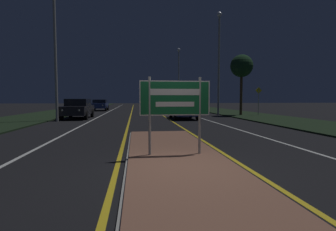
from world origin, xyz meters
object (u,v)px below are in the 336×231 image
object	(u,v)px
car_receding_1	(164,106)
car_approaching_1	(100,105)
streetlight_right_far	(179,70)
streetlight_left_near	(54,20)
warning_sign	(258,98)
car_approaching_0	(78,108)
car_receding_0	(184,110)
streetlight_right_near	(219,54)
highway_sign	(175,101)

from	to	relation	value
car_receding_1	car_approaching_1	size ratio (longest dim) A/B	1.07
streetlight_right_far	car_receding_1	xyz separation A→B (m)	(-3.98, -13.00, -5.78)
streetlight_left_near	warning_sign	distance (m)	17.71
car_approaching_0	car_approaching_1	bearing A→B (deg)	90.07
car_receding_0	warning_sign	world-z (taller)	warning_sign
streetlight_left_near	streetlight_right_near	bearing A→B (deg)	20.62
car_receding_1	car_approaching_0	distance (m)	13.02
streetlight_right_near	car_receding_1	bearing A→B (deg)	118.12
streetlight_left_near	warning_sign	size ratio (longest dim) A/B	3.97
streetlight_right_near	streetlight_left_near	bearing A→B (deg)	-159.38
car_receding_0	warning_sign	bearing A→B (deg)	18.71
car_receding_1	warning_sign	size ratio (longest dim) A/B	1.71
car_receding_0	car_approaching_0	distance (m)	8.44
warning_sign	car_approaching_1	bearing A→B (deg)	141.85
streetlight_right_far	warning_sign	size ratio (longest dim) A/B	4.00
highway_sign	streetlight_right_near	xyz separation A→B (m)	(6.70, 16.92, 4.21)
car_approaching_0	warning_sign	bearing A→B (deg)	3.60
warning_sign	streetlight_left_near	bearing A→B (deg)	-167.47
car_receding_0	car_approaching_1	world-z (taller)	car_approaching_1
car_approaching_0	car_receding_1	bearing A→B (deg)	51.89
car_receding_1	car_approaching_1	world-z (taller)	car_approaching_1
streetlight_right_far	car_approaching_0	xyz separation A→B (m)	(-12.02, -23.25, -5.67)
streetlight_right_near	car_approaching_1	distance (m)	17.26
streetlight_right_near	car_approaching_0	xyz separation A→B (m)	(-12.30, -2.27, -4.92)
streetlight_right_far	car_approaching_0	bearing A→B (deg)	-117.34
streetlight_left_near	car_receding_0	world-z (taller)	streetlight_left_near
streetlight_right_far	highway_sign	bearing A→B (deg)	-99.61
streetlight_right_far	warning_sign	world-z (taller)	streetlight_right_far
car_receding_0	warning_sign	xyz separation A→B (m)	(7.35, 2.49, 0.92)
streetlight_right_far	streetlight_left_near	bearing A→B (deg)	-116.38
streetlight_right_far	car_approaching_0	world-z (taller)	streetlight_right_far
highway_sign	warning_sign	size ratio (longest dim) A/B	0.82
streetlight_right_near	car_receding_0	distance (m)	7.47
streetlight_right_near	car_approaching_1	bearing A→B (deg)	138.17
car_receding_0	car_approaching_0	world-z (taller)	car_approaching_0
streetlight_right_far	car_receding_0	bearing A→B (deg)	-98.54
car_approaching_1	warning_sign	bearing A→B (deg)	-38.15
highway_sign	car_approaching_0	xyz separation A→B (m)	(-5.60, 14.66, -0.71)
streetlight_right_near	warning_sign	xyz separation A→B (m)	(3.35, -1.28, -4.14)
highway_sign	car_approaching_0	distance (m)	15.71
streetlight_right_near	car_receding_1	xyz separation A→B (m)	(-4.27, 7.98, -5.03)
car_receding_0	streetlight_left_near	bearing A→B (deg)	-172.68
highway_sign	streetlight_right_far	distance (m)	38.76
highway_sign	car_approaching_0	world-z (taller)	highway_sign
streetlight_left_near	car_receding_1	xyz separation A→B (m)	(8.88, 12.93, -6.21)
streetlight_right_far	car_receding_0	distance (m)	25.69
streetlight_left_near	car_approaching_0	bearing A→B (deg)	72.57
highway_sign	car_receding_1	size ratio (longest dim) A/B	0.48
streetlight_right_near	car_receding_0	bearing A→B (deg)	-136.70
streetlight_right_near	car_approaching_0	world-z (taller)	streetlight_right_near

